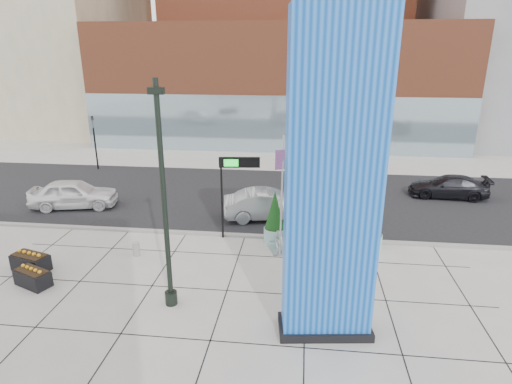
# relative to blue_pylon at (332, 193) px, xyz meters

# --- Properties ---
(ground) EXTENTS (160.00, 160.00, 0.00)m
(ground) POSITION_rel_blue_pylon_xyz_m (-4.65, 3.05, -4.85)
(ground) COLOR #9E9991
(ground) RESTS_ON ground
(street_asphalt) EXTENTS (80.00, 12.00, 0.02)m
(street_asphalt) POSITION_rel_blue_pylon_xyz_m (-4.65, 13.05, -4.84)
(street_asphalt) COLOR black
(street_asphalt) RESTS_ON ground
(curb_edge) EXTENTS (80.00, 0.30, 0.12)m
(curb_edge) POSITION_rel_blue_pylon_xyz_m (-4.65, 7.05, -4.79)
(curb_edge) COLOR gray
(curb_edge) RESTS_ON ground
(tower_podium) EXTENTS (34.00, 10.00, 11.00)m
(tower_podium) POSITION_rel_blue_pylon_xyz_m (-3.65, 30.05, 0.65)
(tower_podium) COLOR brown
(tower_podium) RESTS_ON ground
(tower_glass_front) EXTENTS (34.00, 0.60, 5.00)m
(tower_glass_front) POSITION_rel_blue_pylon_xyz_m (-3.65, 25.25, -2.35)
(tower_glass_front) COLOR #8CA5B2
(tower_glass_front) RESTS_ON ground
(blue_pylon) EXTENTS (3.15, 1.70, 10.03)m
(blue_pylon) POSITION_rel_blue_pylon_xyz_m (0.00, 0.00, 0.00)
(blue_pylon) COLOR #0B48AC
(blue_pylon) RESTS_ON ground
(lamp_post) EXTENTS (0.51, 0.44, 8.06)m
(lamp_post) POSITION_rel_blue_pylon_xyz_m (-5.51, 0.94, -1.55)
(lamp_post) COLOR black
(lamp_post) RESTS_ON ground
(public_art_sculpture) EXTENTS (2.65, 1.93, 5.42)m
(public_art_sculpture) POSITION_rel_blue_pylon_xyz_m (-1.13, 6.05, -3.43)
(public_art_sculpture) COLOR silver
(public_art_sculpture) RESTS_ON ground
(concrete_bollard) EXTENTS (0.32, 0.32, 0.62)m
(concrete_bollard) POSITION_rel_blue_pylon_xyz_m (-8.25, 4.52, -4.53)
(concrete_bollard) COLOR gray
(concrete_bollard) RESTS_ON ground
(overhead_street_sign) EXTENTS (1.93, 0.38, 4.08)m
(overhead_street_sign) POSITION_rel_blue_pylon_xyz_m (-4.03, 6.85, -1.35)
(overhead_street_sign) COLOR black
(overhead_street_sign) RESTS_ON ground
(round_planter_east) EXTENTS (1.02, 1.02, 2.56)m
(round_planter_east) POSITION_rel_blue_pylon_xyz_m (2.35, 6.41, -3.63)
(round_planter_east) COLOR #8CBCB6
(round_planter_east) RESTS_ON ground
(round_planter_mid) EXTENTS (0.99, 0.99, 2.49)m
(round_planter_mid) POSITION_rel_blue_pylon_xyz_m (0.00, 6.65, -3.67)
(round_planter_mid) COLOR #8CBCB6
(round_planter_mid) RESTS_ON ground
(round_planter_west) EXTENTS (1.04, 1.04, 2.60)m
(round_planter_west) POSITION_rel_blue_pylon_xyz_m (-2.15, 6.65, -3.62)
(round_planter_west) COLOR #8CBCB6
(round_planter_west) RESTS_ON ground
(box_planter_north) EXTENTS (1.72, 1.19, 0.86)m
(box_planter_north) POSITION_rel_blue_pylon_xyz_m (-12.15, 2.72, -4.45)
(box_planter_north) COLOR black
(box_planter_north) RESTS_ON ground
(box_planter_south) EXTENTS (1.62, 1.23, 0.80)m
(box_planter_south) POSITION_rel_blue_pylon_xyz_m (-11.32, 1.57, -4.48)
(box_planter_south) COLOR black
(box_planter_south) RESTS_ON ground
(car_white_west) EXTENTS (5.19, 2.95, 1.67)m
(car_white_west) POSITION_rel_blue_pylon_xyz_m (-14.12, 9.97, -4.01)
(car_white_west) COLOR white
(car_white_west) RESTS_ON ground
(car_silver_mid) EXTENTS (5.13, 2.68, 1.61)m
(car_silver_mid) POSITION_rel_blue_pylon_xyz_m (-2.68, 9.54, -4.04)
(car_silver_mid) COLOR #9EA1A6
(car_silver_mid) RESTS_ON ground
(car_dark_east) EXTENTS (4.82, 2.24, 1.36)m
(car_dark_east) POSITION_rel_blue_pylon_xyz_m (8.13, 14.38, -4.16)
(car_dark_east) COLOR black
(car_dark_east) RESTS_ON ground
(traffic_signal) EXTENTS (0.15, 0.18, 4.10)m
(traffic_signal) POSITION_rel_blue_pylon_xyz_m (-16.65, 18.05, -2.55)
(traffic_signal) COLOR black
(traffic_signal) RESTS_ON ground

